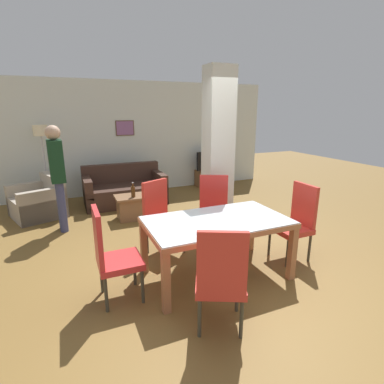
# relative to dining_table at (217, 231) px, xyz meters

# --- Properties ---
(ground_plane) EXTENTS (18.00, 18.00, 0.00)m
(ground_plane) POSITION_rel_dining_table_xyz_m (0.00, 0.00, -0.61)
(ground_plane) COLOR brown
(back_wall) EXTENTS (7.20, 0.09, 2.70)m
(back_wall) POSITION_rel_dining_table_xyz_m (-0.00, 4.45, 0.75)
(back_wall) COLOR silver
(back_wall) RESTS_ON ground_plane
(divider_pillar) EXTENTS (0.44, 0.37, 2.70)m
(divider_pillar) POSITION_rel_dining_table_xyz_m (0.74, 1.39, 0.74)
(divider_pillar) COLOR silver
(divider_pillar) RESTS_ON ground_plane
(dining_table) EXTENTS (1.71, 0.98, 0.75)m
(dining_table) POSITION_rel_dining_table_xyz_m (0.00, 0.00, 0.00)
(dining_table) COLOR #A76843
(dining_table) RESTS_ON ground_plane
(dining_chair_far_left) EXTENTS (0.61, 0.61, 1.06)m
(dining_chair_far_left) POSITION_rel_dining_table_xyz_m (-0.42, 0.92, -0.04)
(dining_chair_far_left) COLOR red
(dining_chair_far_left) RESTS_ON ground_plane
(dining_chair_head_left) EXTENTS (0.46, 0.46, 1.06)m
(dining_chair_head_left) POSITION_rel_dining_table_xyz_m (-1.27, 0.00, -0.04)
(dining_chair_head_left) COLOR red
(dining_chair_head_left) RESTS_ON ground_plane
(dining_chair_near_left) EXTENTS (0.61, 0.61, 1.06)m
(dining_chair_near_left) POSITION_rel_dining_table_xyz_m (-0.42, -0.88, -0.04)
(dining_chair_near_left) COLOR red
(dining_chair_near_left) RESTS_ON ground_plane
(dining_chair_head_right) EXTENTS (0.46, 0.46, 1.06)m
(dining_chair_head_right) POSITION_rel_dining_table_xyz_m (1.24, 0.00, -0.04)
(dining_chair_head_right) COLOR red
(dining_chair_head_right) RESTS_ON ground_plane
(dining_chair_far_right) EXTENTS (0.61, 0.61, 1.06)m
(dining_chair_far_right) POSITION_rel_dining_table_xyz_m (0.42, 0.90, -0.04)
(dining_chair_far_right) COLOR red
(dining_chair_far_right) RESTS_ON ground_plane
(sofa) EXTENTS (1.73, 0.92, 0.84)m
(sofa) POSITION_rel_dining_table_xyz_m (-0.45, 3.53, -0.32)
(sofa) COLOR #3C271E
(sofa) RESTS_ON ground_plane
(armchair) EXTENTS (1.11, 1.15, 0.79)m
(armchair) POSITION_rel_dining_table_xyz_m (-2.16, 3.31, -0.33)
(armchair) COLOR #A79987
(armchair) RESTS_ON ground_plane
(coffee_table) EXTENTS (0.64, 0.48, 0.45)m
(coffee_table) POSITION_rel_dining_table_xyz_m (-0.51, 2.46, -0.37)
(coffee_table) COLOR brown
(coffee_table) RESTS_ON ground_plane
(bottle) EXTENTS (0.08, 0.08, 0.28)m
(bottle) POSITION_rel_dining_table_xyz_m (-0.50, 2.38, -0.05)
(bottle) COLOR #4C2D14
(bottle) RESTS_ON coffee_table
(tv_stand) EXTENTS (0.90, 0.40, 0.44)m
(tv_stand) POSITION_rel_dining_table_xyz_m (2.07, 4.17, -0.38)
(tv_stand) COLOR brown
(tv_stand) RESTS_ON ground_plane
(tv_screen) EXTENTS (1.06, 0.34, 0.53)m
(tv_screen) POSITION_rel_dining_table_xyz_m (2.07, 4.17, 0.09)
(tv_screen) COLOR black
(tv_screen) RESTS_ON tv_stand
(floor_lamp) EXTENTS (0.29, 0.29, 1.73)m
(floor_lamp) POSITION_rel_dining_table_xyz_m (-2.01, 4.05, 0.83)
(floor_lamp) COLOR #B7B7BC
(floor_lamp) RESTS_ON ground_plane
(standing_person) EXTENTS (0.25, 0.39, 1.79)m
(standing_person) POSITION_rel_dining_table_xyz_m (-1.75, 2.37, 0.44)
(standing_person) COLOR #393E64
(standing_person) RESTS_ON ground_plane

